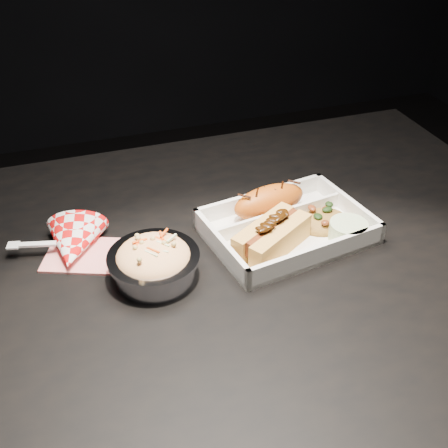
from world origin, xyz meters
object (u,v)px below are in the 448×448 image
(fried_pastry, at_px, (269,201))
(napkin_fork, at_px, (73,245))
(food_tray, at_px, (286,230))
(hotdog, at_px, (272,235))
(foil_coleslaw_cup, at_px, (154,261))
(dining_table, at_px, (204,302))

(fried_pastry, relative_size, napkin_fork, 0.74)
(food_tray, relative_size, fried_pastry, 2.10)
(food_tray, height_order, fried_pastry, fried_pastry)
(hotdog, height_order, foil_coleslaw_cup, same)
(dining_table, xyz_separation_m, napkin_fork, (-0.18, 0.08, 0.11))
(fried_pastry, distance_m, foil_coleslaw_cup, 0.24)
(hotdog, bearing_deg, food_tray, 8.43)
(dining_table, height_order, food_tray, food_tray)
(food_tray, bearing_deg, napkin_fork, 160.65)
(foil_coleslaw_cup, bearing_deg, hotdog, 0.47)
(food_tray, bearing_deg, fried_pastry, 90.00)
(dining_table, xyz_separation_m, fried_pastry, (0.14, 0.07, 0.12))
(foil_coleslaw_cup, bearing_deg, napkin_fork, 137.81)
(fried_pastry, bearing_deg, foil_coleslaw_cup, -157.61)
(napkin_fork, bearing_deg, food_tray, 3.68)
(dining_table, height_order, hotdog, hotdog)
(napkin_fork, bearing_deg, hotdog, -3.86)
(dining_table, xyz_separation_m, food_tray, (0.15, 0.02, 0.10))
(foil_coleslaw_cup, xyz_separation_m, napkin_fork, (-0.11, 0.10, -0.01))
(fried_pastry, xyz_separation_m, foil_coleslaw_cup, (-0.22, -0.09, -0.00))
(hotdog, xyz_separation_m, foil_coleslaw_cup, (-0.19, -0.00, -0.00))
(dining_table, height_order, foil_coleslaw_cup, foil_coleslaw_cup)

